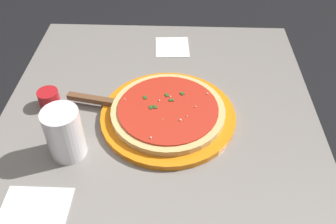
{
  "coord_description": "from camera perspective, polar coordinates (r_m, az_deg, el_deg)",
  "views": [
    {
      "loc": [
        -0.62,
        -0.05,
        1.37
      ],
      "look_at": [
        0.03,
        -0.02,
        0.76
      ],
      "focal_mm": 38.59,
      "sensor_mm": 36.0,
      "label": 1
    }
  ],
  "objects": [
    {
      "name": "cup_tall_drink",
      "position": [
        0.82,
        -16.04,
        -3.25
      ],
      "size": [
        0.08,
        0.08,
        0.12
      ],
      "primitive_type": "cylinder",
      "color": "silver",
      "rests_on": "restaurant_table"
    },
    {
      "name": "restaurant_table",
      "position": [
        1.0,
        -1.42,
        -7.96
      ],
      "size": [
        0.97,
        0.81,
        0.74
      ],
      "color": "black",
      "rests_on": "ground_plane"
    },
    {
      "name": "pizza_server",
      "position": [
        0.94,
        -9.71,
        1.56
      ],
      "size": [
        0.09,
        0.22,
        0.01
      ],
      "color": "silver",
      "rests_on": "serving_plate"
    },
    {
      "name": "serving_plate",
      "position": [
        0.91,
        0.0,
        -0.57
      ],
      "size": [
        0.34,
        0.34,
        0.02
      ],
      "primitive_type": "cylinder",
      "color": "orange",
      "rests_on": "restaurant_table"
    },
    {
      "name": "cup_small_sauce",
      "position": [
        0.98,
        -18.29,
        2.07
      ],
      "size": [
        0.05,
        0.05,
        0.04
      ],
      "primitive_type": "cylinder",
      "color": "#B2191E",
      "rests_on": "restaurant_table"
    },
    {
      "name": "napkin_folded_right",
      "position": [
        1.17,
        0.65,
        10.23
      ],
      "size": [
        0.12,
        0.11,
        0.0
      ],
      "primitive_type": "cube",
      "rotation": [
        0.0,
        0.0,
        0.06
      ],
      "color": "white",
      "rests_on": "restaurant_table"
    },
    {
      "name": "napkin_loose_left",
      "position": [
        0.78,
        -20.9,
        -15.78
      ],
      "size": [
        0.16,
        0.14,
        0.0
      ],
      "primitive_type": "cube",
      "rotation": [
        0.0,
        0.0,
        0.0
      ],
      "color": "white",
      "rests_on": "restaurant_table"
    },
    {
      "name": "pizza",
      "position": [
        0.9,
        -0.0,
        0.23
      ],
      "size": [
        0.28,
        0.28,
        0.02
      ],
      "color": "#DBB26B",
      "rests_on": "serving_plate"
    }
  ]
}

